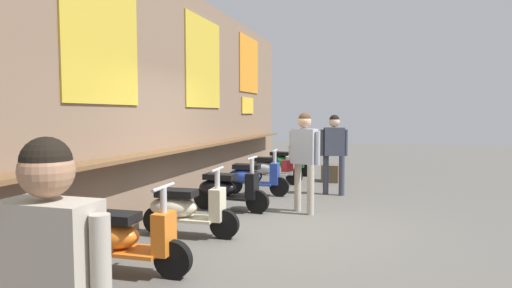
# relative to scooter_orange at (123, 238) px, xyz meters

# --- Properties ---
(ground_plane) EXTENTS (38.87, 38.87, 0.00)m
(ground_plane) POSITION_rel_scooter_orange_xyz_m (2.27, -1.08, -0.39)
(ground_plane) COLOR #56544F
(market_stall_facade) EXTENTS (13.88, 0.61, 3.93)m
(market_stall_facade) POSITION_rel_scooter_orange_xyz_m (2.28, 0.94, 1.58)
(market_stall_facade) COLOR #7F6651
(market_stall_facade) RESTS_ON ground_plane
(scooter_orange) EXTENTS (0.46, 1.40, 0.97)m
(scooter_orange) POSITION_rel_scooter_orange_xyz_m (0.00, 0.00, 0.00)
(scooter_orange) COLOR orange
(scooter_orange) RESTS_ON ground_plane
(scooter_cream) EXTENTS (0.48, 1.40, 0.97)m
(scooter_cream) POSITION_rel_scooter_orange_xyz_m (1.46, -0.00, 0.00)
(scooter_cream) COLOR beige
(scooter_cream) RESTS_ON ground_plane
(scooter_black) EXTENTS (0.47, 1.40, 0.97)m
(scooter_black) POSITION_rel_scooter_orange_xyz_m (3.07, -0.00, 0.00)
(scooter_black) COLOR black
(scooter_black) RESTS_ON ground_plane
(scooter_blue) EXTENTS (0.48, 1.40, 0.97)m
(scooter_blue) POSITION_rel_scooter_orange_xyz_m (4.57, -0.00, 0.00)
(scooter_blue) COLOR #233D9E
(scooter_blue) RESTS_ON ground_plane
(scooter_silver) EXTENTS (0.47, 1.40, 0.97)m
(scooter_silver) POSITION_rel_scooter_orange_xyz_m (6.05, -0.00, 0.00)
(scooter_silver) COLOR #B2B5BA
(scooter_silver) RESTS_ON ground_plane
(scooter_green) EXTENTS (0.47, 1.40, 0.97)m
(scooter_green) POSITION_rel_scooter_orange_xyz_m (7.58, -0.00, 0.00)
(scooter_green) COLOR #237533
(scooter_green) RESTS_ON ground_plane
(shopper_with_handbag) EXTENTS (0.39, 0.68, 1.72)m
(shopper_with_handbag) POSITION_rel_scooter_orange_xyz_m (3.32, -1.32, 0.67)
(shopper_with_handbag) COLOR #ADA393
(shopper_with_handbag) RESTS_ON ground_plane
(shopper_passing) EXTENTS (0.31, 0.56, 1.68)m
(shopper_passing) POSITION_rel_scooter_orange_xyz_m (5.12, -1.63, 0.65)
(shopper_passing) COLOR #383D4C
(shopper_passing) RESTS_ON ground_plane
(merchandise_crate) EXTENTS (0.55, 0.45, 0.43)m
(merchandise_crate) POSITION_rel_scooter_orange_xyz_m (6.88, -1.37, -0.17)
(merchandise_crate) COLOR brown
(merchandise_crate) RESTS_ON ground_plane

